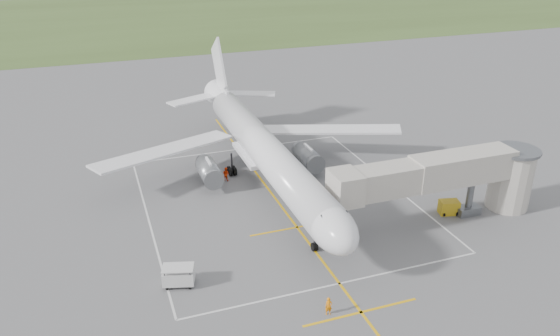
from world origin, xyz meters
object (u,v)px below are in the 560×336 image
object	(u,v)px
ramp_worker_nose	(329,306)
ramp_worker_wing	(226,174)
gpu_unit	(449,207)
airliner	(264,149)
jet_bridge	(455,177)
baggage_cart	(179,276)

from	to	relation	value
ramp_worker_nose	ramp_worker_wing	distance (m)	26.43
gpu_unit	ramp_worker_nose	bearing A→B (deg)	-136.43
airliner	ramp_worker_wing	size ratio (longest dim) A/B	27.15
jet_bridge	baggage_cart	xyz separation A→B (m)	(-28.69, -2.08, -3.81)
gpu_unit	ramp_worker_wing	bearing A→B (deg)	156.00
gpu_unit	ramp_worker_nose	world-z (taller)	ramp_worker_nose
ramp_worker_nose	jet_bridge	bearing A→B (deg)	39.93
ramp_worker_nose	baggage_cart	bearing A→B (deg)	155.09
baggage_cart	airliner	bearing A→B (deg)	67.99
airliner	ramp_worker_nose	distance (m)	24.47
ramp_worker_nose	gpu_unit	bearing A→B (deg)	41.17
airliner	ramp_worker_nose	size ratio (longest dim) A/B	30.25
airliner	ramp_worker_wing	xyz separation A→B (m)	(-4.02, 2.32, -3.53)
ramp_worker_wing	jet_bridge	bearing A→B (deg)	-171.51
ramp_worker_nose	airliner	bearing A→B (deg)	95.64
airliner	gpu_unit	distance (m)	21.37
baggage_cart	ramp_worker_wing	bearing A→B (deg)	80.81
ramp_worker_wing	airliner	bearing A→B (deg)	-161.51
airliner	baggage_cart	world-z (taller)	airliner
ramp_worker_nose	ramp_worker_wing	bearing A→B (deg)	104.87
airliner	baggage_cart	size ratio (longest dim) A/B	15.77
baggage_cart	ramp_worker_nose	size ratio (longest dim) A/B	1.92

